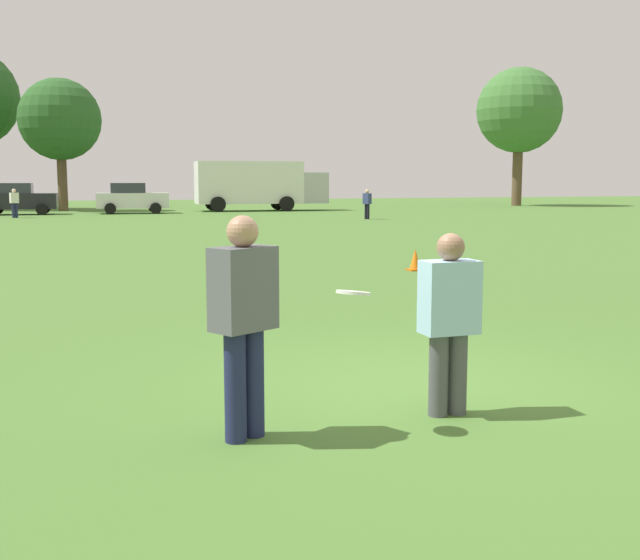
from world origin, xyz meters
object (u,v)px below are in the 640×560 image
object	(u,v)px
frisbee	(353,293)
bystander_far_jogger	(14,201)
traffic_cone	(415,260)
parked_car_mid_right	(131,198)
player_defender	(449,315)
bystander_sideline_watcher	(367,202)
player_thrower	(244,315)
box_truck	(258,184)
parked_car_center	(18,199)

from	to	relation	value
frisbee	bystander_far_jogger	bearing A→B (deg)	96.23
traffic_cone	parked_car_mid_right	distance (m)	32.58
player_defender	bystander_sideline_watcher	size ratio (longest dim) A/B	1.01
player_thrower	box_truck	size ratio (longest dim) A/B	0.20
parked_car_mid_right	player_defender	bearing A→B (deg)	-91.66
box_truck	bystander_far_jogger	bearing A→B (deg)	-160.10
box_truck	player_defender	bearing A→B (deg)	-102.23
player_thrower	parked_car_mid_right	bearing A→B (deg)	85.95
player_defender	bystander_far_jogger	size ratio (longest dim) A/B	1.00
parked_car_center	parked_car_mid_right	world-z (taller)	same
parked_car_mid_right	box_truck	distance (m)	8.46
player_thrower	player_defender	size ratio (longest dim) A/B	1.11
player_thrower	parked_car_mid_right	size ratio (longest dim) A/B	0.40
player_defender	frisbee	xyz separation A→B (m)	(-0.93, -0.18, 0.25)
parked_car_mid_right	bystander_far_jogger	world-z (taller)	parked_car_mid_right
parked_car_mid_right	bystander_sideline_watcher	distance (m)	15.35
parked_car_center	parked_car_mid_right	bearing A→B (deg)	-3.84
player_thrower	frisbee	world-z (taller)	player_thrower
frisbee	box_truck	size ratio (longest dim) A/B	0.03
traffic_cone	box_truck	world-z (taller)	box_truck
parked_car_center	bystander_sideline_watcher	bearing A→B (deg)	-33.52
player_thrower	bystander_sideline_watcher	size ratio (longest dim) A/B	1.13
box_truck	bystander_far_jogger	size ratio (longest dim) A/B	5.62
parked_car_mid_right	bystander_far_jogger	distance (m)	7.35
parked_car_mid_right	bystander_sideline_watcher	world-z (taller)	parked_car_mid_right
traffic_cone	parked_car_center	xyz separation A→B (m)	(-9.52, 32.85, 0.69)
player_defender	traffic_cone	world-z (taller)	player_defender
player_thrower	box_truck	xyz separation A→B (m)	(11.24, 43.81, 0.79)
traffic_cone	player_thrower	bearing A→B (deg)	-122.18
parked_car_center	bystander_sideline_watcher	size ratio (longest dim) A/B	2.83
player_thrower	bystander_far_jogger	xyz separation A→B (m)	(-3.39, 38.51, -0.10)
player_thrower	box_truck	world-z (taller)	box_truck
player_defender	bystander_far_jogger	xyz separation A→B (m)	(-5.15, 38.46, 0.01)
bystander_sideline_watcher	player_thrower	bearing A→B (deg)	-113.78
player_defender	frisbee	distance (m)	0.98
frisbee	parked_car_mid_right	size ratio (longest dim) A/B	0.06
bystander_sideline_watcher	bystander_far_jogger	distance (m)	18.63
frisbee	traffic_cone	bearing A→B (deg)	61.79
player_defender	bystander_far_jogger	bearing A→B (deg)	97.63
player_thrower	parked_car_mid_right	world-z (taller)	parked_car_mid_right
frisbee	player_defender	bearing A→B (deg)	11.21
player_defender	parked_car_center	bearing A→B (deg)	96.90
frisbee	bystander_far_jogger	size ratio (longest dim) A/B	0.18
bystander_sideline_watcher	parked_car_center	bearing A→B (deg)	146.48
parked_car_mid_right	parked_car_center	bearing A→B (deg)	176.16
bystander_sideline_watcher	bystander_far_jogger	xyz separation A→B (m)	(-17.15, 7.27, 0.01)
parked_car_mid_right	player_thrower	bearing A→B (deg)	-94.05
player_thrower	frisbee	xyz separation A→B (m)	(0.83, -0.13, 0.15)
player_thrower	frisbee	size ratio (longest dim) A/B	6.27
player_thrower	frisbee	bearing A→B (deg)	-9.19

